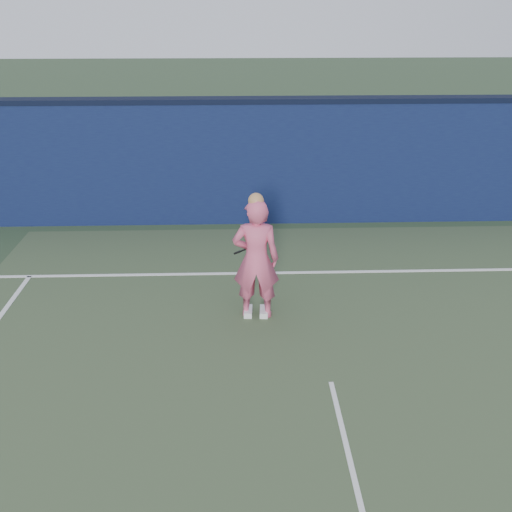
{
  "coord_description": "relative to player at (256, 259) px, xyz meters",
  "views": [
    {
      "loc": [
        -1.12,
        -4.43,
        4.42
      ],
      "look_at": [
        -0.9,
        2.65,
        1.0
      ],
      "focal_mm": 38.0,
      "sensor_mm": 36.0,
      "label": 1
    }
  ],
  "objects": [
    {
      "name": "court_lines",
      "position": [
        0.9,
        -2.98,
        -0.93
      ],
      "size": [
        11.0,
        12.04,
        0.01
      ],
      "color": "white",
      "rests_on": "court_surface"
    },
    {
      "name": "backstop_wall",
      "position": [
        0.9,
        3.85,
        0.3
      ],
      "size": [
        24.0,
        0.4,
        2.5
      ],
      "primitive_type": "cube",
      "color": "#0D143D",
      "rests_on": "ground"
    },
    {
      "name": "player",
      "position": [
        0.0,
        0.0,
        0.0
      ],
      "size": [
        0.71,
        0.49,
        1.96
      ],
      "rotation": [
        0.0,
        0.0,
        3.08
      ],
      "color": "#DE567B",
      "rests_on": "ground"
    },
    {
      "name": "ground",
      "position": [
        0.9,
        -2.65,
        -0.95
      ],
      "size": [
        80.0,
        80.0,
        0.0
      ],
      "primitive_type": "plane",
      "color": "#2D3E26",
      "rests_on": "ground"
    },
    {
      "name": "wall_cap",
      "position": [
        0.9,
        3.85,
        1.6
      ],
      "size": [
        24.0,
        0.42,
        0.1
      ],
      "primitive_type": "cube",
      "color": "black",
      "rests_on": "backstop_wall"
    },
    {
      "name": "racket",
      "position": [
        0.01,
        0.48,
        -0.01
      ],
      "size": [
        0.5,
        0.18,
        0.27
      ],
      "rotation": [
        0.0,
        0.0,
        0.18
      ],
      "color": "black",
      "rests_on": "ground"
    }
  ]
}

